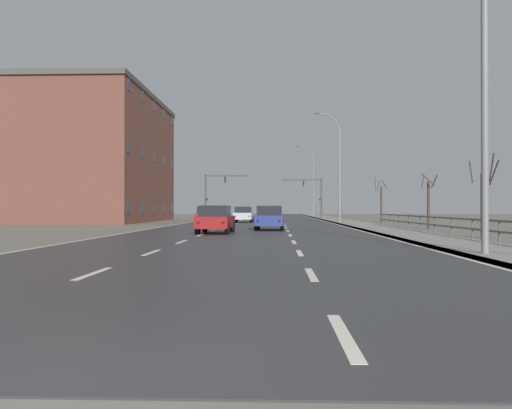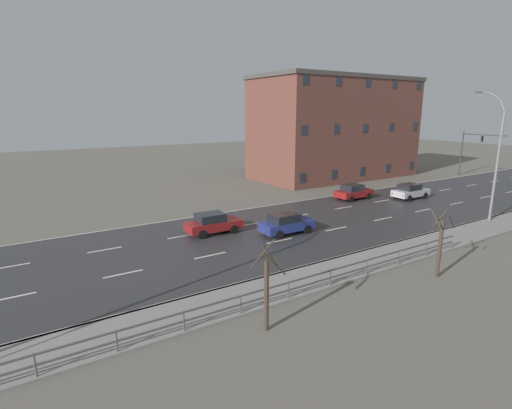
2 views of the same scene
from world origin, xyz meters
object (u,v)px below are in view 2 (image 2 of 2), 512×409
(street_lamp_midground, at_px, (496,160))
(brick_building, at_px, (335,128))
(traffic_signal_left, at_px, (470,147))
(car_mid_centre, at_px, (213,223))
(car_near_left, at_px, (410,191))
(car_distant, at_px, (354,192))
(car_far_left, at_px, (286,223))

(street_lamp_midground, height_order, brick_building, brick_building)
(traffic_signal_left, relative_size, car_mid_centre, 1.46)
(car_near_left, bearing_deg, car_distant, -118.69)
(car_mid_centre, height_order, car_far_left, same)
(car_near_left, xyz_separation_m, car_far_left, (2.77, -18.15, 0.00))
(street_lamp_midground, bearing_deg, car_distant, -165.13)
(car_distant, height_order, car_near_left, same)
(car_mid_centre, relative_size, brick_building, 0.18)
(street_lamp_midground, distance_m, brick_building, 24.85)
(traffic_signal_left, distance_m, brick_building, 19.13)
(street_lamp_midground, relative_size, car_near_left, 2.55)
(traffic_signal_left, height_order, brick_building, brick_building)
(car_near_left, height_order, car_mid_centre, same)
(traffic_signal_left, relative_size, brick_building, 0.27)
(street_lamp_midground, height_order, car_distant, street_lamp_midground)
(brick_building, bearing_deg, traffic_signal_left, 58.12)
(car_near_left, distance_m, brick_building, 16.63)
(car_distant, distance_m, brick_building, 16.07)
(car_mid_centre, xyz_separation_m, brick_building, (-14.98, 26.08, 5.88))
(car_distant, relative_size, car_far_left, 1.00)
(car_mid_centre, bearing_deg, traffic_signal_left, 98.24)
(street_lamp_midground, height_order, car_far_left, street_lamp_midground)
(car_near_left, bearing_deg, street_lamp_midground, -12.00)
(car_mid_centre, xyz_separation_m, car_far_left, (2.98, 4.56, 0.00))
(car_near_left, xyz_separation_m, brick_building, (-15.19, 3.37, 5.88))
(traffic_signal_left, bearing_deg, brick_building, -121.88)
(car_far_left, bearing_deg, car_distant, 114.93)
(car_far_left, bearing_deg, street_lamp_midground, 69.91)
(car_far_left, xyz_separation_m, brick_building, (-17.96, 21.52, 5.88))
(car_far_left, distance_m, brick_building, 28.64)
(street_lamp_midground, bearing_deg, car_far_left, -111.17)
(traffic_signal_left, xyz_separation_m, car_mid_centre, (4.97, -42.17, -3.25))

